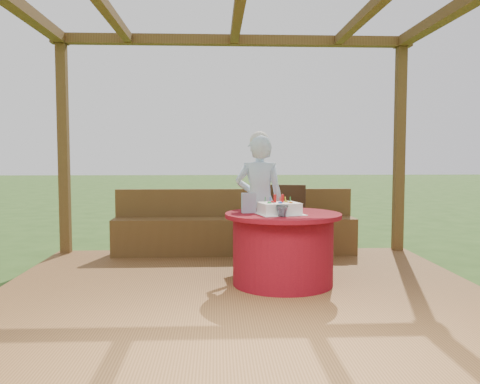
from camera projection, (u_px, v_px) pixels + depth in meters
name	position (u px, v px, depth m)	size (l,w,h in m)	color
ground	(241.00, 302.00, 4.66)	(60.00, 60.00, 0.00)	#294B19
deck	(241.00, 296.00, 4.65)	(4.50, 4.00, 0.12)	brown
pergola	(241.00, 35.00, 4.48)	(4.50, 4.00, 2.72)	brown
bench	(235.00, 232.00, 6.34)	(3.00, 0.42, 0.80)	brown
table	(283.00, 248.00, 4.83)	(1.10, 1.10, 0.68)	maroon
chair	(286.00, 219.00, 5.94)	(0.52, 0.52, 0.88)	#331F10
elderly_woman	(259.00, 200.00, 5.54)	(0.57, 0.42, 1.49)	#ABD5FF
birthday_cake	(279.00, 208.00, 4.72)	(0.48, 0.48, 0.18)	white
gift_bag	(249.00, 203.00, 4.83)	(0.13, 0.09, 0.19)	#BF7BAB
drinking_glass	(282.00, 211.00, 4.52)	(0.11, 0.11, 0.10)	white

